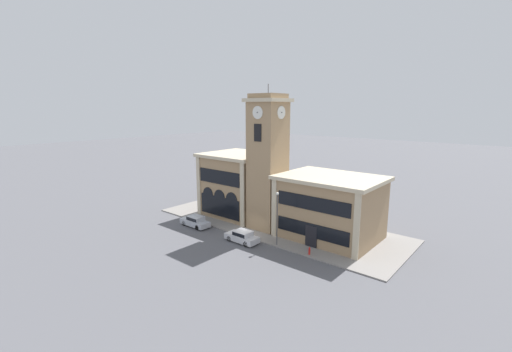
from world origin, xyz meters
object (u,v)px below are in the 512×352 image
at_px(street_lamp, 277,211).
at_px(parked_car_near, 195,221).
at_px(parked_car_mid, 242,236).
at_px(fire_hydrant, 309,251).

bearing_deg(street_lamp, parked_car_near, -172.09).
bearing_deg(parked_car_near, street_lamp, -171.73).
bearing_deg(parked_car_mid, street_lamp, -155.48).
xyz_separation_m(parked_car_near, street_lamp, (12.77, 1.78, 3.54)).
bearing_deg(parked_car_mid, fire_hydrant, -167.08).
xyz_separation_m(parked_car_near, parked_car_mid, (8.82, 0.00, -0.03)).
bearing_deg(parked_car_near, parked_car_mid, -179.64).
bearing_deg(fire_hydrant, parked_car_mid, -167.44).
distance_m(parked_car_mid, street_lamp, 5.61).
relative_size(parked_car_near, parked_car_mid, 1.04).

